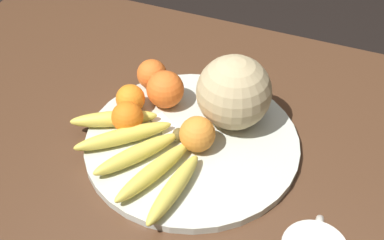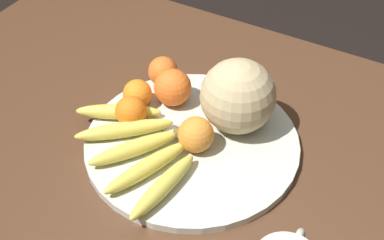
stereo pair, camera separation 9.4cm
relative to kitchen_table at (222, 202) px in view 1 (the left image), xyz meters
The scene contains 10 objects.
kitchen_table is the anchor object (origin of this frame).
fruit_bowl 0.13m from the kitchen_table, 18.99° to the right, with size 0.39×0.39×0.02m.
melon 0.22m from the kitchen_table, 79.06° to the right, with size 0.14×0.14×0.14m.
banana_bunch 0.20m from the kitchen_table, 20.89° to the left, with size 0.27×0.25×0.03m.
orange_front_left 0.24m from the kitchen_table, 32.50° to the right, with size 0.07×0.07×0.07m.
orange_front_right 0.24m from the kitchen_table, ahead, with size 0.06×0.06×0.06m.
orange_mid_center 0.16m from the kitchen_table, 11.60° to the right, with size 0.06×0.06×0.06m.
orange_back_left 0.29m from the kitchen_table, 34.55° to the right, with size 0.06×0.06×0.06m.
orange_back_right 0.26m from the kitchen_table, 15.42° to the right, with size 0.06×0.06×0.06m.
produce_tag 0.18m from the kitchen_table, 15.94° to the right, with size 0.08×0.07×0.00m.
Camera 1 is at (-0.19, 0.62, 1.48)m, focal length 50.00 mm.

